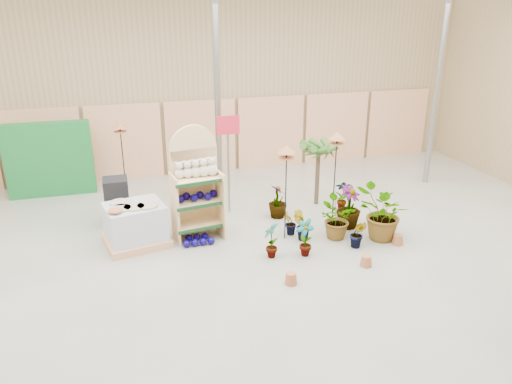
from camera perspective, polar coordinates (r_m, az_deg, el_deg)
The scene contains 23 objects.
room at distance 8.65m, azimuth -0.84°, elevation 5.98°, with size 15.20×12.10×4.70m.
display_shelf at distance 9.87m, azimuth -6.91°, elevation 0.55°, with size 1.02×0.73×2.26m.
teddy_bears at distance 9.65m, azimuth -6.70°, elevation 2.58°, with size 0.84×0.23×0.37m.
gazing_balls_shelf at distance 9.81m, azimuth -6.75°, elevation -0.49°, with size 0.83×0.28×0.16m.
gazing_balls_floor at distance 9.87m, azimuth -6.64°, elevation -5.49°, with size 0.63×0.39×0.15m.
pallet_stack at distance 9.92m, azimuth -13.60°, elevation -3.68°, with size 1.34×1.19×0.87m.
charcoal_planters at distance 10.94m, azimuth -15.59°, elevation -1.00°, with size 0.50×0.50×1.00m.
trellis_stock at distance 12.96m, azimuth -22.53°, elevation 3.45°, with size 2.00×0.30×1.80m, color #156A2B.
offer_sign at distance 10.78m, azimuth -3.19°, elevation 5.44°, with size 0.50×0.08×2.20m.
bird_table_front at distance 9.41m, azimuth 3.52°, elevation 4.53°, with size 0.34×0.34×1.93m.
bird_table_right at distance 10.19m, azimuth 9.23°, elevation 5.99°, with size 0.34×0.34×2.01m.
bird_table_back at distance 11.84m, azimuth -15.30°, elevation 7.14°, with size 0.34×0.34×1.90m.
palm at distance 11.36m, azimuth 7.17°, elevation 5.05°, with size 0.70×0.70×1.61m.
potted_plant_0 at distance 9.21m, azimuth 1.78°, elevation -5.49°, with size 0.37×0.25×0.70m, color #315D1E.
potted_plant_1 at distance 9.90m, azimuth 5.23°, elevation -3.83°, with size 0.34×0.28×0.63m, color #315D1E.
potted_plant_2 at distance 10.04m, azimuth 8.99°, elevation -3.04°, with size 0.74×0.64×0.82m, color #315D1E.
potted_plant_3 at distance 10.54m, azimuth 10.56°, elevation -1.69°, with size 0.51×0.51×0.91m, color #315D1E.
potted_plant_4 at distance 11.46m, azimuth 9.88°, elevation -0.30°, with size 0.37×0.25×0.70m, color #315D1E.
potted_plant_5 at distance 10.12m, azimuth 3.89°, elevation -3.58°, with size 0.28×0.23×0.51m, color #315D1E.
potted_plant_8 at distance 9.30m, azimuth 5.62°, elevation -5.21°, with size 0.38×0.26×0.73m, color #315D1E.
potted_plant_9 at distance 9.77m, azimuth 11.59°, elevation -4.71°, with size 0.32×0.25×0.57m, color #315D1E.
potted_plant_10 at distance 10.07m, azimuth 14.26°, elevation -2.47°, with size 1.00×0.86×1.11m, color #315D1E.
potted_plant_11 at distance 10.88m, azimuth 2.49°, elevation -1.03°, with size 0.42×0.42×0.75m, color #315D1E.
Camera 1 is at (-2.17, -7.16, 4.46)m, focal length 35.00 mm.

